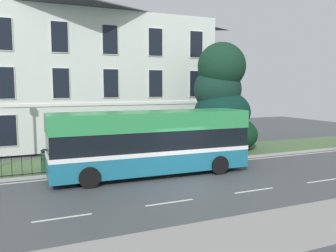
# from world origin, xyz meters

# --- Properties ---
(ground_plane) EXTENTS (60.00, 56.00, 0.18)m
(ground_plane) POSITION_xyz_m (0.00, 0.81, -0.02)
(ground_plane) COLOR #424649
(georgian_townhouse) EXTENTS (20.27, 9.29, 11.46)m
(georgian_townhouse) POSITION_xyz_m (-2.83, 14.66, 5.88)
(georgian_townhouse) COLOR silver
(georgian_townhouse) RESTS_ON ground_plane
(iron_verge_railing) EXTENTS (15.87, 0.04, 0.97)m
(iron_verge_railing) POSITION_xyz_m (-2.83, 4.40, 0.62)
(iron_verge_railing) COLOR black
(iron_verge_railing) RESTS_ON ground_plane
(evergreen_tree) EXTENTS (5.17, 5.17, 7.80)m
(evergreen_tree) POSITION_xyz_m (5.87, 7.18, 2.95)
(evergreen_tree) COLOR #423328
(evergreen_tree) RESTS_ON ground_plane
(single_decker_bus) EXTENTS (10.08, 2.74, 3.23)m
(single_decker_bus) POSITION_xyz_m (-1.12, 2.48, 1.70)
(single_decker_bus) COLOR #1C6883
(single_decker_bus) RESTS_ON ground_plane
(litter_bin) EXTENTS (0.54, 0.54, 1.19)m
(litter_bin) POSITION_xyz_m (-5.96, 4.87, 0.72)
(litter_bin) COLOR #23472D
(litter_bin) RESTS_ON ground_plane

